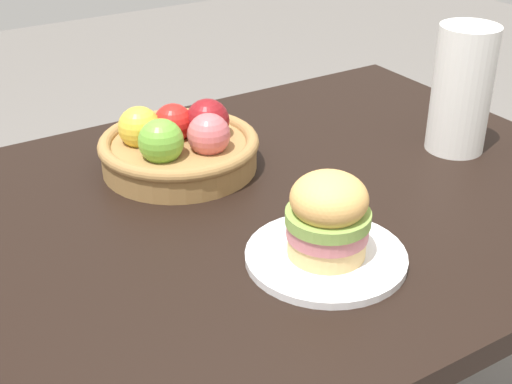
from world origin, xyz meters
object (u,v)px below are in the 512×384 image
sandwich (328,216)px  fruit_basket (179,145)px  plate (326,257)px  paper_towel_roll (462,90)px

sandwich → fruit_basket: bearing=96.9°
plate → sandwich: bearing=0.0°
fruit_basket → paper_towel_roll: 0.53m
sandwich → fruit_basket: sandwich is taller
plate → paper_towel_roll: paper_towel_roll is taller
paper_towel_roll → plate: bearing=-158.1°
fruit_basket → sandwich: bearing=-83.1°
plate → sandwich: sandwich is taller
plate → paper_towel_roll: bearing=21.9°
sandwich → paper_towel_roll: bearing=21.9°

